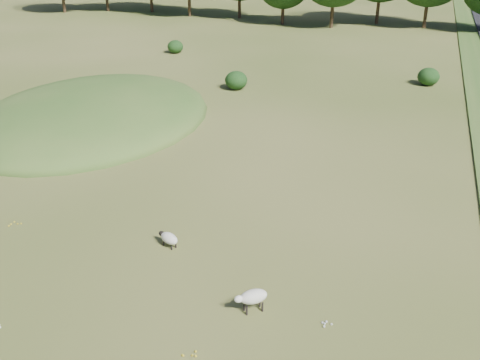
% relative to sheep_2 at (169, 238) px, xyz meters
% --- Properties ---
extents(ground, '(160.00, 160.00, 0.00)m').
position_rel_sheep_2_xyz_m(ground, '(-0.54, 21.30, -0.41)').
color(ground, '#3A4E18').
rests_on(ground, ground).
extents(mound, '(16.00, 20.00, 4.00)m').
position_rel_sheep_2_xyz_m(mound, '(-12.54, 13.30, -0.41)').
color(mound, '#33561E').
rests_on(mound, ground).
extents(shrubs, '(27.47, 12.38, 1.53)m').
position_rel_sheep_2_xyz_m(shrubs, '(-2.59, 28.72, 0.32)').
color(shrubs, black).
rests_on(shrubs, ground).
extents(sheep_2, '(1.17, 0.83, 0.65)m').
position_rel_sheep_2_xyz_m(sheep_2, '(0.00, 0.00, 0.00)').
color(sheep_2, beige).
rests_on(sheep_2, ground).
extents(sheep_3, '(1.23, 1.09, 0.91)m').
position_rel_sheep_2_xyz_m(sheep_3, '(4.74, -2.92, 0.22)').
color(sheep_3, beige).
rests_on(sheep_3, ground).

